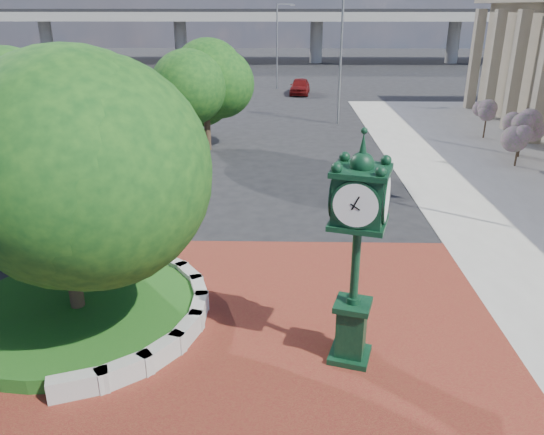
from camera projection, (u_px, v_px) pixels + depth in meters
The scene contains 14 objects.
ground at pixel (267, 321), 14.01m from camera, with size 200.00×200.00×0.00m, color black.
plaza at pixel (266, 342), 13.07m from camera, with size 12.00×12.00×0.04m, color maroon.
planter_wall at pixel (165, 311), 13.97m from camera, with size 2.96×6.77×0.54m.
grass_bed at pixel (79, 312), 14.04m from camera, with size 6.10×6.10×0.40m, color #133F12.
overpass at pixel (281, 16), 76.62m from camera, with size 90.00×12.00×7.50m.
tree_planter at pixel (59, 186), 12.74m from camera, with size 5.20×5.20×6.33m.
tree_street at pixel (206, 93), 29.62m from camera, with size 4.40×4.40×5.45m.
post_clock at pixel (357, 244), 11.40m from camera, with size 1.35×1.35×5.42m.
parked_car at pixel (300, 86), 50.14m from camera, with size 1.75×4.35×1.48m, color #600E0D.
street_lamp_near at pixel (344, 46), 35.57m from camera, with size 2.01×0.57×9.03m.
street_lamp_far at pixel (279, 40), 52.22m from camera, with size 1.79×0.53×8.03m.
shrub_near at pixel (520, 136), 26.94m from camera, with size 1.20×1.20×2.20m.
shrub_mid at pixel (523, 129), 28.62m from camera, with size 1.20×1.20×2.20m.
shrub_far at pixel (487, 113), 32.84m from camera, with size 1.20×1.20×2.20m.
Camera 1 is at (0.40, -12.00, 7.72)m, focal length 35.00 mm.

